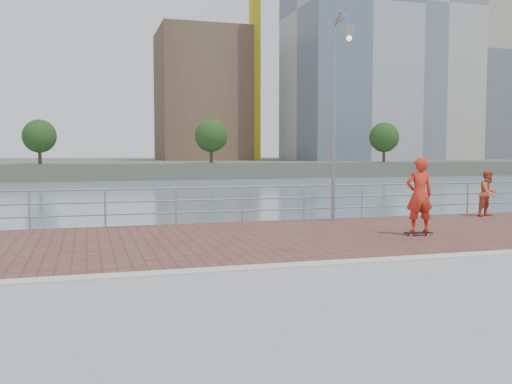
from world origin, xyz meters
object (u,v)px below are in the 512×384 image
object	(u,v)px
skateboarder	(419,195)
bystander	(488,193)
street_lamp	(340,80)
guardrail	(209,201)

from	to	relation	value
skateboarder	bystander	bearing A→B (deg)	-135.42
street_lamp	skateboarder	bearing A→B (deg)	-76.16
skateboarder	bystander	size ratio (longest dim) A/B	1.24
street_lamp	bystander	xyz separation A→B (m)	(5.50, 0.04, -3.58)
street_lamp	skateboarder	distance (m)	4.65
bystander	guardrail	bearing A→B (deg)	157.81
guardrail	bystander	world-z (taller)	bystander
skateboarder	bystander	distance (m)	5.72
skateboarder	street_lamp	bearing A→B (deg)	-65.95
guardrail	bystander	distance (m)	9.42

